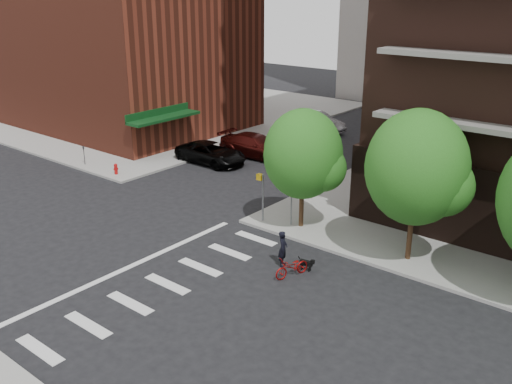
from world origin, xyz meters
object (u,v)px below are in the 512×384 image
(scooter, at_px, (292,267))
(dog_walker, at_px, (283,249))
(fire_hydrant, at_px, (116,168))
(parked_car_black, at_px, (211,153))
(parked_car_maroon, at_px, (256,146))
(parked_car_silver, at_px, (317,122))

(scooter, xyz_separation_m, dog_walker, (-0.94, 0.59, 0.39))
(fire_hydrant, xyz_separation_m, parked_car_black, (2.88, 6.15, 0.20))
(parked_car_black, bearing_deg, parked_car_maroon, -25.85)
(parked_car_black, height_order, parked_car_silver, parked_car_silver)
(fire_hydrant, height_order, parked_car_black, parked_car_black)
(parked_car_black, xyz_separation_m, parked_car_maroon, (1.49, 3.25, 0.09))
(parked_car_black, xyz_separation_m, dog_walker, (13.40, -9.43, 0.09))
(parked_car_silver, bearing_deg, parked_car_black, -178.46)
(fire_hydrant, height_order, parked_car_maroon, parked_car_maroon)
(parked_car_maroon, relative_size, scooter, 3.36)
(dog_walker, bearing_deg, parked_car_maroon, 18.29)
(parked_car_maroon, distance_m, scooter, 18.48)
(parked_car_silver, distance_m, dog_walker, 25.44)
(parked_car_silver, relative_size, dog_walker, 3.02)
(fire_hydrant, distance_m, parked_car_silver, 19.08)
(parked_car_maroon, relative_size, parked_car_silver, 1.14)
(parked_car_black, height_order, scooter, parked_car_black)
(parked_car_black, distance_m, scooter, 17.50)
(parked_car_black, xyz_separation_m, scooter, (14.35, -10.02, -0.30))
(scooter, bearing_deg, parked_car_black, 161.49)
(fire_hydrant, bearing_deg, dog_walker, -11.39)
(fire_hydrant, distance_m, parked_car_maroon, 10.37)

